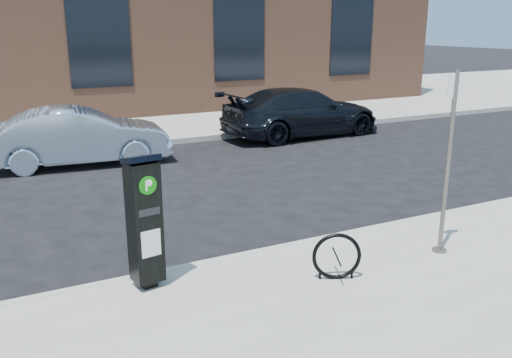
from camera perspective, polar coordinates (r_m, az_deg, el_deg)
ground at (r=8.06m, az=2.62°, el=-7.99°), size 120.00×120.00×0.00m
sidewalk_far at (r=20.96m, az=-16.68°, el=6.59°), size 60.00×12.00×0.15m
curb_near at (r=8.01m, az=2.69°, el=-7.56°), size 60.00×0.12×0.16m
curb_far at (r=15.21m, az=-12.43°, el=3.51°), size 60.00×0.12×0.16m
building at (r=23.68m, az=-18.93°, el=17.34°), size 28.00×10.05×8.25m
parking_kiosk at (r=6.64m, az=-11.66°, el=-4.25°), size 0.44×0.40×1.69m
sign_pole at (r=7.84m, az=19.54°, el=1.36°), size 0.22×0.20×2.55m
bike_rack at (r=6.96m, az=8.49°, el=-8.08°), size 0.59×0.31×0.63m
car_silver at (r=13.62m, az=-18.07°, el=4.29°), size 4.30×1.86×1.38m
car_dark at (r=16.42m, az=4.83°, el=7.04°), size 5.07×2.26×1.45m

